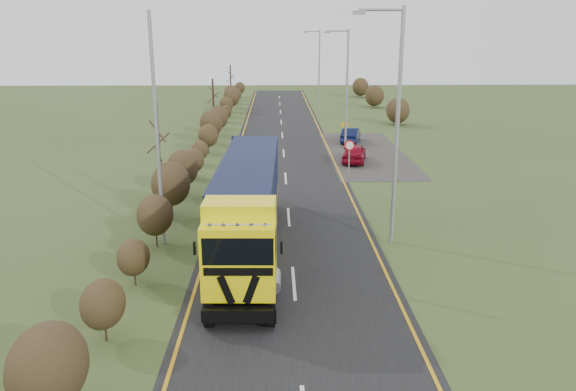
% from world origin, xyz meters
% --- Properties ---
extents(ground, '(160.00, 160.00, 0.00)m').
position_xyz_m(ground, '(0.00, 0.00, 0.00)').
color(ground, '#374C20').
rests_on(ground, ground).
extents(road, '(8.00, 120.00, 0.02)m').
position_xyz_m(road, '(0.00, 10.00, 0.01)').
color(road, black).
rests_on(road, ground).
extents(layby, '(6.00, 18.00, 0.02)m').
position_xyz_m(layby, '(6.50, 20.00, 0.01)').
color(layby, '#32302D').
rests_on(layby, ground).
extents(lane_markings, '(7.52, 116.00, 0.01)m').
position_xyz_m(lane_markings, '(0.00, 9.69, 0.03)').
color(lane_markings, '#C88D12').
rests_on(lane_markings, road).
extents(hedgerow, '(2.24, 102.04, 6.05)m').
position_xyz_m(hedgerow, '(-6.00, 7.89, 1.62)').
color(hedgerow, '#322316').
rests_on(hedgerow, ground).
extents(lorry, '(2.78, 14.31, 3.97)m').
position_xyz_m(lorry, '(-1.85, -0.69, 2.25)').
color(lorry, black).
rests_on(lorry, ground).
extents(car_red_hatchback, '(2.40, 4.28, 1.37)m').
position_xyz_m(car_red_hatchback, '(5.15, 16.79, 0.69)').
color(car_red_hatchback, maroon).
rests_on(car_red_hatchback, ground).
extents(car_blue_sedan, '(2.27, 4.12, 1.29)m').
position_xyz_m(car_blue_sedan, '(5.91, 24.47, 0.64)').
color(car_blue_sedan, '#091134').
rests_on(car_blue_sedan, ground).
extents(streetlight_near, '(2.18, 0.21, 10.28)m').
position_xyz_m(streetlight_near, '(4.45, 0.29, 5.71)').
color(streetlight_near, gray).
rests_on(streetlight_near, ground).
extents(streetlight_mid, '(2.02, 0.19, 9.50)m').
position_xyz_m(streetlight_mid, '(4.97, 21.66, 5.25)').
color(streetlight_mid, gray).
rests_on(streetlight_mid, ground).
extents(streetlight_far, '(2.02, 0.19, 9.51)m').
position_xyz_m(streetlight_far, '(4.48, 44.05, 5.25)').
color(streetlight_far, gray).
rests_on(streetlight_far, ground).
extents(left_pole, '(0.16, 0.16, 10.11)m').
position_xyz_m(left_pole, '(-5.75, 0.31, 5.05)').
color(left_pole, gray).
rests_on(left_pole, ground).
extents(speed_sign, '(0.68, 0.10, 2.46)m').
position_xyz_m(speed_sign, '(4.20, 12.41, 1.73)').
color(speed_sign, gray).
rests_on(speed_sign, ground).
extents(warning_board, '(0.74, 0.11, 1.93)m').
position_xyz_m(warning_board, '(5.34, 24.34, 1.18)').
color(warning_board, gray).
rests_on(warning_board, ground).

